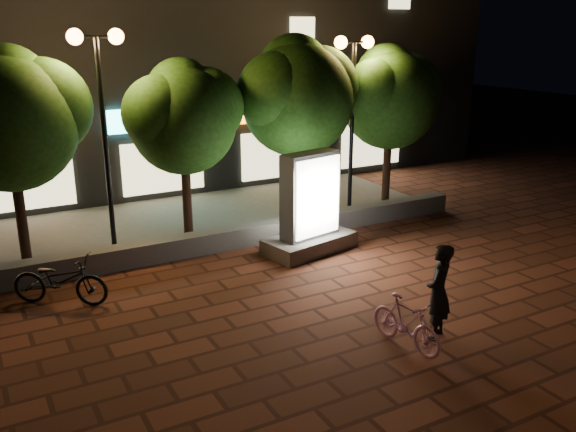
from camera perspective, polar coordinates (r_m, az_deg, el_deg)
ground at (r=11.55m, az=-2.38°, el=-9.90°), size 80.00×80.00×0.00m
retaining_wall at (r=14.85m, az=-9.31°, el=-2.72°), size 16.00×0.45×0.50m
sidewalk at (r=17.18m, az=-12.12°, el=-0.84°), size 16.00×5.00×0.08m
building_block at (r=22.67m, az=-17.99°, el=15.80°), size 28.00×8.12×11.30m
tree_left at (r=14.84m, az=-24.68°, el=8.65°), size 3.60×3.00×4.89m
tree_mid at (r=15.68m, az=-9.77°, el=9.50°), size 3.24×2.70×4.50m
tree_right at (r=17.00m, az=0.94°, el=11.52°), size 3.72×3.10×5.07m
tree_far_right at (r=18.80m, az=9.60°, el=11.25°), size 3.48×2.90×4.76m
street_lamp_left at (r=14.79m, az=-17.25°, el=11.70°), size 1.26×0.36×5.18m
street_lamp_right at (r=17.62m, az=6.15°, el=12.71°), size 1.26×0.36×4.98m
ad_kiosk at (r=14.73m, az=2.07°, el=0.38°), size 2.46×1.59×2.46m
scooter_pink at (r=10.71m, az=11.03°, el=-9.83°), size 0.65×1.56×0.91m
rider at (r=10.96m, az=13.95°, el=-6.93°), size 0.77×0.71×1.76m
scooter_parked at (r=12.85m, az=-20.62°, el=-5.66°), size 1.98×1.66×1.02m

